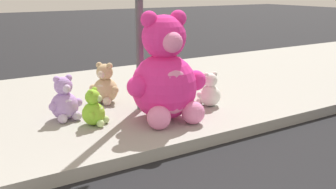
{
  "coord_description": "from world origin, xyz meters",
  "views": [
    {
      "loc": [
        -1.68,
        -0.54,
        1.88
      ],
      "look_at": [
        0.96,
        3.6,
        0.55
      ],
      "focal_mm": 43.17,
      "sensor_mm": 36.0,
      "label": 1
    }
  ],
  "objects_px": {
    "plush_white": "(209,92)",
    "plush_yellow": "(158,75)",
    "plush_tan": "(105,87)",
    "plush_red": "(180,84)",
    "plush_lime": "(94,110)",
    "plush_lavender": "(65,102)",
    "plush_pink_large": "(165,77)"
  },
  "relations": [
    {
      "from": "plush_red",
      "to": "plush_lime",
      "type": "bearing_deg",
      "value": -164.27
    },
    {
      "from": "plush_lime",
      "to": "plush_white",
      "type": "bearing_deg",
      "value": -3.64
    },
    {
      "from": "plush_red",
      "to": "plush_lime",
      "type": "relative_size",
      "value": 1.19
    },
    {
      "from": "plush_white",
      "to": "plush_yellow",
      "type": "height_order",
      "value": "plush_yellow"
    },
    {
      "from": "plush_yellow",
      "to": "plush_lavender",
      "type": "xyz_separation_m",
      "value": [
        -1.79,
        -0.58,
        -0.04
      ]
    },
    {
      "from": "plush_white",
      "to": "plush_lime",
      "type": "distance_m",
      "value": 1.77
    },
    {
      "from": "plush_tan",
      "to": "plush_red",
      "type": "distance_m",
      "value": 1.17
    },
    {
      "from": "plush_pink_large",
      "to": "plush_yellow",
      "type": "relative_size",
      "value": 2.04
    },
    {
      "from": "plush_white",
      "to": "plush_tan",
      "type": "bearing_deg",
      "value": 141.64
    },
    {
      "from": "plush_yellow",
      "to": "plush_lime",
      "type": "xyz_separation_m",
      "value": [
        -1.54,
        -0.99,
        -0.09
      ]
    },
    {
      "from": "plush_lavender",
      "to": "plush_red",
      "type": "bearing_deg",
      "value": 1.33
    },
    {
      "from": "plush_tan",
      "to": "plush_yellow",
      "type": "relative_size",
      "value": 0.89
    },
    {
      "from": "plush_tan",
      "to": "plush_lavender",
      "type": "xyz_separation_m",
      "value": [
        -0.77,
        -0.45,
        -0.01
      ]
    },
    {
      "from": "plush_tan",
      "to": "plush_yellow",
      "type": "bearing_deg",
      "value": 7.08
    },
    {
      "from": "plush_tan",
      "to": "plush_red",
      "type": "bearing_deg",
      "value": -20.46
    },
    {
      "from": "plush_yellow",
      "to": "plush_lime",
      "type": "relative_size",
      "value": 1.45
    },
    {
      "from": "plush_red",
      "to": "plush_yellow",
      "type": "bearing_deg",
      "value": 98.52
    },
    {
      "from": "plush_tan",
      "to": "plush_yellow",
      "type": "height_order",
      "value": "plush_yellow"
    },
    {
      "from": "plush_tan",
      "to": "plush_yellow",
      "type": "distance_m",
      "value": 1.03
    },
    {
      "from": "plush_white",
      "to": "plush_yellow",
      "type": "distance_m",
      "value": 1.13
    },
    {
      "from": "plush_yellow",
      "to": "plush_lavender",
      "type": "relative_size",
      "value": 1.17
    },
    {
      "from": "plush_tan",
      "to": "plush_lavender",
      "type": "bearing_deg",
      "value": -149.49
    },
    {
      "from": "plush_lavender",
      "to": "plush_pink_large",
      "type": "bearing_deg",
      "value": -32.0
    },
    {
      "from": "plush_white",
      "to": "plush_lavender",
      "type": "height_order",
      "value": "plush_lavender"
    },
    {
      "from": "plush_red",
      "to": "plush_lime",
      "type": "height_order",
      "value": "plush_red"
    },
    {
      "from": "plush_pink_large",
      "to": "plush_yellow",
      "type": "height_order",
      "value": "plush_pink_large"
    },
    {
      "from": "plush_red",
      "to": "plush_lavender",
      "type": "bearing_deg",
      "value": -178.67
    },
    {
      "from": "plush_yellow",
      "to": "plush_pink_large",
      "type": "bearing_deg",
      "value": -117.13
    },
    {
      "from": "plush_yellow",
      "to": "plush_tan",
      "type": "bearing_deg",
      "value": -172.92
    },
    {
      "from": "plush_pink_large",
      "to": "plush_lavender",
      "type": "distance_m",
      "value": 1.37
    },
    {
      "from": "plush_red",
      "to": "plush_white",
      "type": "bearing_deg",
      "value": -76.22
    },
    {
      "from": "plush_pink_large",
      "to": "plush_lime",
      "type": "bearing_deg",
      "value": 161.83
    }
  ]
}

